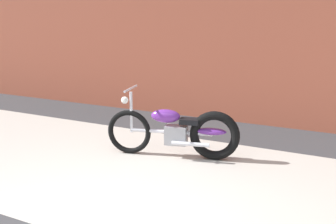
% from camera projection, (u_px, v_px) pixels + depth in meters
% --- Properties ---
extents(sidewalk_slab, '(36.00, 3.50, 0.01)m').
position_uv_depth(sidewalk_slab, '(174.00, 178.00, 5.19)').
color(sidewalk_slab, '#B2ADA3').
rests_on(sidewalk_slab, ground).
extents(motorcycle_purple, '(1.96, 0.77, 1.03)m').
position_uv_depth(motorcycle_purple, '(181.00, 131.00, 5.89)').
color(motorcycle_purple, black).
rests_on(motorcycle_purple, ground).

